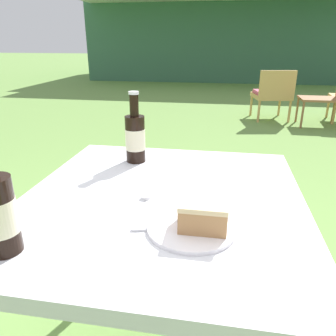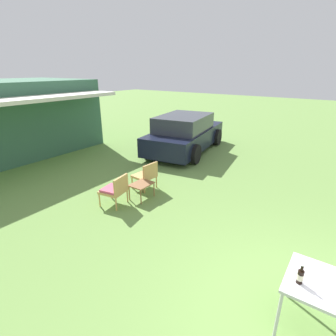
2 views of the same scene
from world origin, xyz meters
name	(u,v)px [view 1 (image 1 of 2)]	position (x,y,z in m)	size (l,w,h in m)	color
cabin_building	(232,34)	(0.28, 11.07, 1.36)	(8.56, 5.34, 2.70)	#38664C
wicker_chair_cushioned	(273,93)	(0.88, 4.44, 0.42)	(0.61, 0.62, 0.76)	tan
garden_side_table	(320,101)	(1.51, 4.15, 0.36)	(0.57, 0.43, 0.40)	brown
patio_table	(162,217)	(0.00, 0.00, 0.67)	(0.81, 0.88, 0.74)	silver
cake_on_plate	(199,219)	(0.12, -0.16, 0.77)	(0.22, 0.22, 0.08)	white
cola_bottle_near	(135,137)	(-0.15, 0.28, 0.84)	(0.07, 0.07, 0.26)	black
fork	(168,229)	(0.05, -0.18, 0.75)	(0.18, 0.05, 0.01)	silver
loose_bottle_cap	(146,197)	(-0.04, -0.02, 0.75)	(0.03, 0.03, 0.01)	silver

